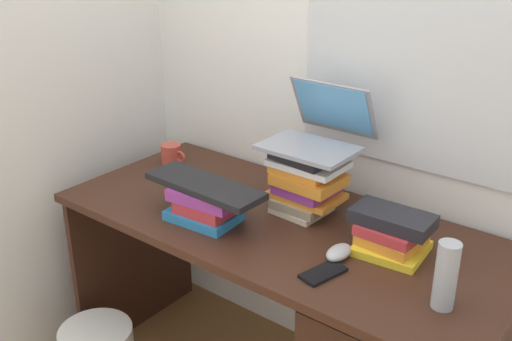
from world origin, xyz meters
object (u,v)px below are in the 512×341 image
Objects in this scene: computer_mouse at (339,252)px; book_stack_side at (392,232)px; mug at (172,155)px; water_bottle at (446,276)px; book_stack_keyboard_riser at (206,204)px; laptop at (319,131)px; cell_phone at (323,273)px; book_stack_tall at (306,181)px; keyboard at (205,186)px.

book_stack_side is at bearing 52.23° from computer_mouse.
water_bottle is at bearing -11.22° from mug.
book_stack_side is (0.57, 0.19, 0.00)m from book_stack_keyboard_riser.
laptop is 0.51m from cell_phone.
computer_mouse is (0.24, -0.26, -0.25)m from laptop.
book_stack_side is 2.08× the size of mug.
book_stack_tall is at bearing 158.14° from water_bottle.
book_stack_keyboard_riser reaches higher than cell_phone.
water_bottle is at bearing -36.54° from book_stack_side.
book_stack_tall is 0.34m from book_stack_keyboard_riser.
book_stack_side is at bearing 18.76° from book_stack_keyboard_riser.
mug reaches higher than computer_mouse.
keyboard is (-0.57, -0.19, 0.06)m from book_stack_side.
book_stack_keyboard_riser is at bearing -124.88° from laptop.
book_stack_tall is at bearing -91.36° from laptop.
book_stack_keyboard_riser is at bearing 16.64° from keyboard.
keyboard reaches higher than book_stack_side.
book_stack_side reaches higher than cell_phone.
keyboard is (-0.22, -0.25, 0.01)m from book_stack_tall.
water_bottle is (1.23, -0.24, 0.05)m from mug.
mug is at bearing 148.40° from book_stack_keyboard_riser.
mug is (-0.65, 0.01, -0.07)m from book_stack_tall.
cell_phone is at bearing -169.25° from water_bottle.
cell_phone is (-0.32, -0.06, -0.09)m from water_bottle.
keyboard is at bearing -125.27° from laptop.
keyboard is 0.80m from water_bottle.
keyboard reaches higher than book_stack_keyboard_riser.
computer_mouse is at bearing 109.66° from cell_phone.
book_stack_side is 0.17m from computer_mouse.
keyboard is at bearing -172.32° from computer_mouse.
water_bottle is at bearing -27.31° from laptop.
book_stack_tall is at bearing 48.89° from book_stack_keyboard_riser.
laptop is (-0.34, 0.13, 0.21)m from book_stack_side.
computer_mouse is (0.47, 0.06, -0.11)m from keyboard.
laptop reaches higher than book_stack_tall.
book_stack_side is at bearing -4.09° from mug.
book_stack_keyboard_riser is 0.07m from keyboard.
mug is (-0.99, 0.07, -0.02)m from book_stack_side.
book_stack_keyboard_riser is 0.60× the size of keyboard.
computer_mouse is (0.25, -0.19, -0.09)m from book_stack_tall.
book_stack_keyboard_riser is at bearing -171.76° from cell_phone.
computer_mouse is at bearing -127.77° from book_stack_side.
book_stack_tall reaches higher than mug.
book_stack_side is 1.00m from mug.
book_stack_keyboard_riser is 0.60m from book_stack_side.
cell_phone is at bearing -54.55° from laptop.
book_stack_tall reaches higher than cell_phone.
book_stack_side is at bearing -9.82° from book_stack_tall.
laptop is 0.42m from keyboard.
book_stack_side is (0.35, -0.06, -0.05)m from book_stack_tall.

